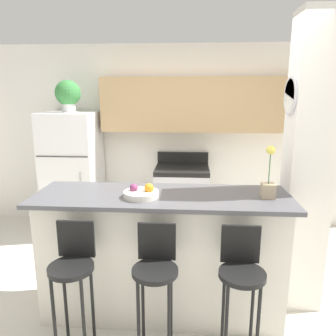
% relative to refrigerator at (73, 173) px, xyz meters
% --- Properties ---
extents(ground_plane, '(14.00, 14.00, 0.00)m').
position_rel_refrigerator_xyz_m(ground_plane, '(1.38, -1.69, -0.83)').
color(ground_plane, beige).
extents(wall_back, '(5.60, 0.38, 2.55)m').
position_rel_refrigerator_xyz_m(wall_back, '(1.52, 0.33, 0.65)').
color(wall_back, white).
rests_on(wall_back, ground_plane).
extents(pillar_right, '(0.38, 0.32, 2.55)m').
position_rel_refrigerator_xyz_m(pillar_right, '(2.61, -1.46, 0.46)').
color(pillar_right, white).
rests_on(pillar_right, ground_plane).
extents(counter_bar, '(2.12, 0.68, 1.09)m').
position_rel_refrigerator_xyz_m(counter_bar, '(1.38, -1.69, -0.28)').
color(counter_bar, silver).
rests_on(counter_bar, ground_plane).
extents(refrigerator, '(0.70, 0.73, 1.65)m').
position_rel_refrigerator_xyz_m(refrigerator, '(0.00, 0.00, 0.00)').
color(refrigerator, white).
rests_on(refrigerator, ground_plane).
extents(stove_range, '(0.72, 0.62, 1.07)m').
position_rel_refrigerator_xyz_m(stove_range, '(1.50, 0.06, -0.36)').
color(stove_range, silver).
rests_on(stove_range, ground_plane).
extents(bar_stool_left, '(0.32, 0.32, 1.01)m').
position_rel_refrigerator_xyz_m(bar_stool_left, '(0.78, -2.20, -0.16)').
color(bar_stool_left, black).
rests_on(bar_stool_left, ground_plane).
extents(bar_stool_mid, '(0.32, 0.32, 1.01)m').
position_rel_refrigerator_xyz_m(bar_stool_mid, '(1.38, -2.20, -0.16)').
color(bar_stool_mid, black).
rests_on(bar_stool_mid, ground_plane).
extents(bar_stool_right, '(0.32, 0.32, 1.01)m').
position_rel_refrigerator_xyz_m(bar_stool_right, '(1.97, -2.20, -0.16)').
color(bar_stool_right, black).
rests_on(bar_stool_right, ground_plane).
extents(potted_plant_on_fridge, '(0.33, 0.33, 0.41)m').
position_rel_refrigerator_xyz_m(potted_plant_on_fridge, '(-0.00, 0.00, 1.05)').
color(potted_plant_on_fridge, silver).
rests_on(potted_plant_on_fridge, refrigerator).
extents(orchid_vase, '(0.10, 0.10, 0.42)m').
position_rel_refrigerator_xyz_m(orchid_vase, '(2.23, -1.72, 0.39)').
color(orchid_vase, tan).
rests_on(orchid_vase, counter_bar).
extents(fruit_bowl, '(0.28, 0.28, 0.11)m').
position_rel_refrigerator_xyz_m(fruit_bowl, '(1.22, -1.77, 0.30)').
color(fruit_bowl, silver).
rests_on(fruit_bowl, counter_bar).
extents(trash_bin, '(0.28, 0.28, 0.38)m').
position_rel_refrigerator_xyz_m(trash_bin, '(0.57, -0.25, -0.64)').
color(trash_bin, '#59595B').
rests_on(trash_bin, ground_plane).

